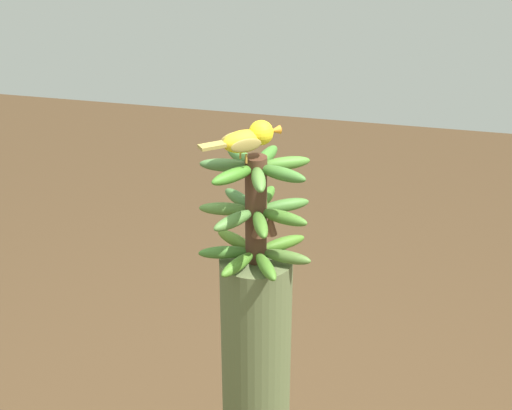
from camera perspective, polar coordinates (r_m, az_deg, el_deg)
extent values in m
cylinder|color=#4C2D1E|center=(1.86, 0.00, -0.40)|extent=(0.05, 0.05, 0.29)
ellipsoid|color=#487A26|center=(1.85, 0.76, -4.73)|extent=(0.09, 0.13, 0.03)
ellipsoid|color=#4F712F|center=(1.89, 2.32, -3.97)|extent=(0.13, 0.05, 0.03)
ellipsoid|color=#497B24|center=(1.95, 2.08, -2.94)|extent=(0.12, 0.11, 0.03)
ellipsoid|color=#4D7733|center=(1.98, 0.34, -2.38)|extent=(0.04, 0.13, 0.03)
ellipsoid|color=#507924|center=(1.97, -1.63, -2.68)|extent=(0.13, 0.10, 0.03)
ellipsoid|color=#3E7028|center=(1.91, -2.45, -3.63)|extent=(0.13, 0.07, 0.03)
ellipsoid|color=#487C25|center=(1.85, -1.42, -4.56)|extent=(0.08, 0.13, 0.03)
ellipsoid|color=#4F7D37|center=(1.81, -1.71, -1.19)|extent=(0.09, 0.13, 0.03)
ellipsoid|color=#477628|center=(1.79, 0.33, -1.50)|extent=(0.08, 0.13, 0.03)
ellipsoid|color=#477729|center=(1.82, 2.10, -0.96)|extent=(0.13, 0.07, 0.03)
ellipsoid|color=#467830|center=(1.88, 2.22, -0.03)|extent=(0.13, 0.10, 0.03)
ellipsoid|color=#417925|center=(1.92, 0.72, 0.58)|extent=(0.04, 0.13, 0.03)
ellipsoid|color=#447536|center=(1.92, -1.28, 0.47)|extent=(0.12, 0.11, 0.03)
ellipsoid|color=#507A33|center=(1.87, -2.39, -0.30)|extent=(0.13, 0.05, 0.03)
ellipsoid|color=#3F712C|center=(1.77, 1.99, 2.39)|extent=(0.13, 0.08, 0.03)
ellipsoid|color=#487D2B|center=(1.83, 2.22, 3.19)|extent=(0.13, 0.10, 0.03)
ellipsoid|color=#3D7628|center=(1.87, 0.82, 3.75)|extent=(0.05, 0.13, 0.03)
ellipsoid|color=#437D36|center=(1.87, -1.15, 3.69)|extent=(0.11, 0.12, 0.03)
ellipsoid|color=#467037|center=(1.82, -2.32, 3.05)|extent=(0.13, 0.04, 0.03)
ellipsoid|color=#417F25|center=(1.76, -1.76, 2.27)|extent=(0.10, 0.13, 0.03)
ellipsoid|color=#4F7A34|center=(1.74, 0.20, 1.97)|extent=(0.07, 0.13, 0.03)
cone|color=brown|center=(1.83, 0.21, -1.53)|extent=(0.04, 0.04, 0.06)
cone|color=brown|center=(1.84, 1.09, -1.39)|extent=(0.04, 0.04, 0.06)
cylinder|color=#C68933|center=(1.76, -0.74, 3.55)|extent=(0.01, 0.01, 0.02)
cylinder|color=#C68933|center=(1.79, -1.20, 3.90)|extent=(0.01, 0.00, 0.02)
ellipsoid|color=yellow|center=(1.76, -0.98, 4.88)|extent=(0.11, 0.11, 0.05)
ellipsoid|color=olive|center=(1.73, -0.75, 4.56)|extent=(0.07, 0.06, 0.03)
ellipsoid|color=olive|center=(1.78, -1.51, 5.13)|extent=(0.07, 0.06, 0.03)
cube|color=olive|center=(1.73, -3.36, 4.53)|extent=(0.07, 0.06, 0.01)
sphere|color=yellow|center=(1.77, 0.38, 5.52)|extent=(0.06, 0.06, 0.06)
sphere|color=black|center=(1.79, 0.27, 5.92)|extent=(0.01, 0.01, 0.01)
cone|color=orange|center=(1.79, 1.43, 5.71)|extent=(0.04, 0.03, 0.02)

